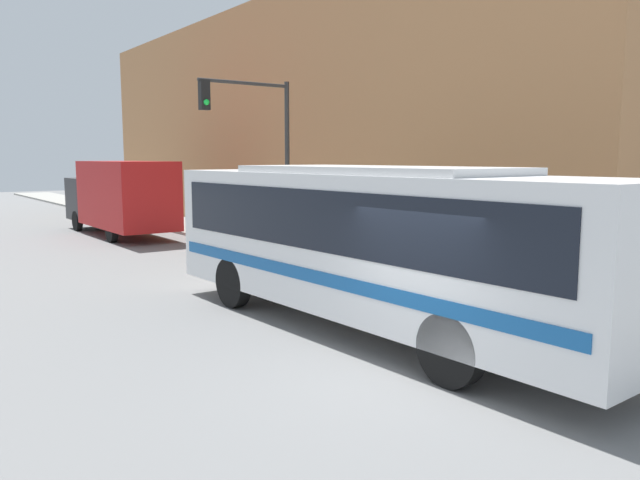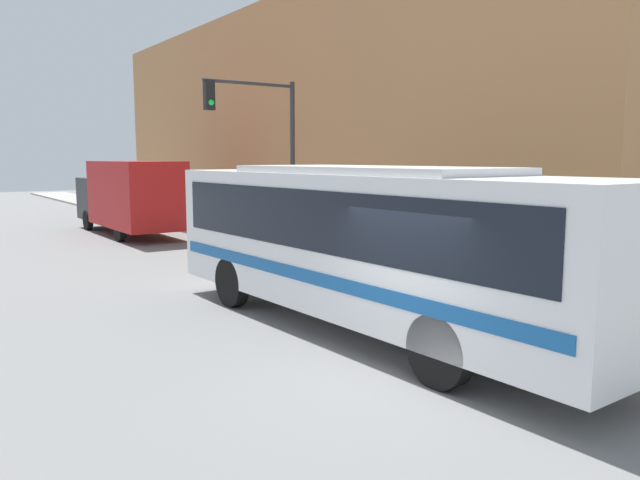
% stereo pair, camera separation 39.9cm
% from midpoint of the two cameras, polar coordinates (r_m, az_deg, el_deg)
% --- Properties ---
extents(ground_plane, '(120.00, 120.00, 0.00)m').
position_cam_midpoint_polar(ground_plane, '(9.59, 8.21, -12.49)').
color(ground_plane, slate).
extents(sidewalk, '(2.96, 70.00, 0.13)m').
position_cam_midpoint_polar(sidewalk, '(29.40, -9.98, 1.14)').
color(sidewalk, gray).
rests_on(sidewalk, ground_plane).
extents(building_facade, '(6.00, 33.03, 9.87)m').
position_cam_midpoint_polar(building_facade, '(29.32, 0.02, 10.77)').
color(building_facade, '#B27A4C').
rests_on(building_facade, ground_plane).
extents(city_bus, '(2.86, 10.58, 3.11)m').
position_cam_midpoint_polar(city_bus, '(11.70, 5.29, 0.37)').
color(city_bus, white).
rests_on(city_bus, ground_plane).
extents(delivery_truck, '(2.36, 8.20, 3.14)m').
position_cam_midpoint_polar(delivery_truck, '(27.71, -16.69, 3.96)').
color(delivery_truck, '#B21919').
rests_on(delivery_truck, ground_plane).
extents(fire_hydrant, '(0.22, 0.29, 0.73)m').
position_cam_midpoint_polar(fire_hydrant, '(14.73, 16.26, -3.66)').
color(fire_hydrant, gold).
rests_on(fire_hydrant, sidewalk).
extents(traffic_light_pole, '(3.28, 0.35, 5.64)m').
position_cam_midpoint_polar(traffic_light_pole, '(20.61, -4.55, 9.46)').
color(traffic_light_pole, '#2D2D2D').
rests_on(traffic_light_pole, sidewalk).
extents(parking_meter, '(0.14, 0.14, 1.30)m').
position_cam_midpoint_polar(parking_meter, '(20.25, -0.55, 1.10)').
color(parking_meter, '#2D2D2D').
rests_on(parking_meter, sidewalk).
extents(pedestrian_near_corner, '(0.34, 0.34, 1.86)m').
position_cam_midpoint_polar(pedestrian_near_corner, '(18.22, 5.80, 0.59)').
color(pedestrian_near_corner, slate).
rests_on(pedestrian_near_corner, sidewalk).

